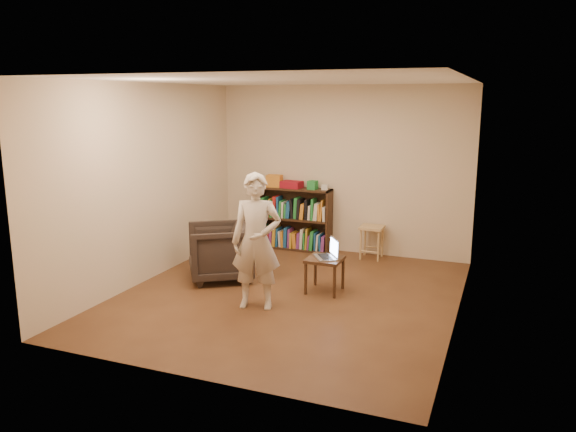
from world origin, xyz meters
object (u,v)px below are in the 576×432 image
at_px(armchair, 220,252).
at_px(person, 256,242).
at_px(bookshelf, 295,222).
at_px(stool, 372,232).
at_px(laptop, 329,253).
at_px(side_table, 325,264).

relative_size(armchair, person, 0.52).
relative_size(bookshelf, stool, 2.40).
relative_size(bookshelf, armchair, 1.45).
bearing_deg(armchair, person, 16.10).
bearing_deg(laptop, side_table, -96.03).
bearing_deg(stool, laptop, -95.37).
bearing_deg(armchair, laptop, 58.70).
distance_m(side_table, person, 1.07).
bearing_deg(side_table, armchair, -178.88).
relative_size(armchair, laptop, 2.02).
distance_m(stool, armchair, 2.40).
relative_size(bookshelf, side_table, 2.72).
xyz_separation_m(stool, person, (-0.77, -2.50, 0.39)).
height_order(bookshelf, laptop, bookshelf).
distance_m(bookshelf, armchair, 1.85).
bearing_deg(side_table, stool, 83.22).
relative_size(bookshelf, laptop, 2.94).
relative_size(bookshelf, person, 0.76).
distance_m(bookshelf, side_table, 2.09).
bearing_deg(armchair, bookshelf, 134.73).
height_order(armchair, laptop, armchair).
relative_size(armchair, side_table, 1.87).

